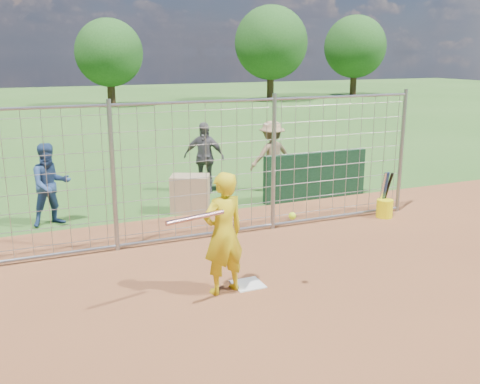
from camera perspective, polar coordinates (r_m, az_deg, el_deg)
name	(u,v)px	position (r m, az deg, el deg)	size (l,w,h in m)	color
ground	(242,280)	(8.17, 0.27, -9.36)	(100.00, 100.00, 0.00)	#2D591E
home_plate	(248,284)	(8.00, 0.84, -9.83)	(0.43, 0.43, 0.02)	silver
dugout_wall	(315,176)	(12.55, 8.04, 1.74)	(2.60, 0.20, 1.10)	#11381E
batter	(223,234)	(7.47, -1.78, -4.45)	(0.64, 0.42, 1.76)	gold
bystander_a	(51,185)	(11.10, -19.56, 0.75)	(0.80, 0.62, 1.64)	navy
bystander_b	(204,157)	(13.01, -3.87, 3.72)	(1.01, 0.42, 1.72)	#515055
bystander_c	(272,156)	(13.13, 3.39, 3.84)	(1.12, 0.64, 1.73)	#9A7854
equipment_bin	(190,194)	(11.46, -5.34, -0.20)	(0.80, 0.55, 0.80)	tan
equipment_in_play	(220,217)	(6.99, -2.13, -2.69)	(1.85, 0.27, 0.21)	silver
bucket_with_bats	(385,206)	(11.47, 15.16, -1.43)	(0.34, 0.39, 0.97)	#FFF10D
backstop_fence	(198,172)	(9.56, -4.48, 2.13)	(9.08, 0.08, 2.60)	gray
tree_line	(110,46)	(35.51, -13.68, 14.91)	(44.66, 6.72, 6.48)	#3F2B19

